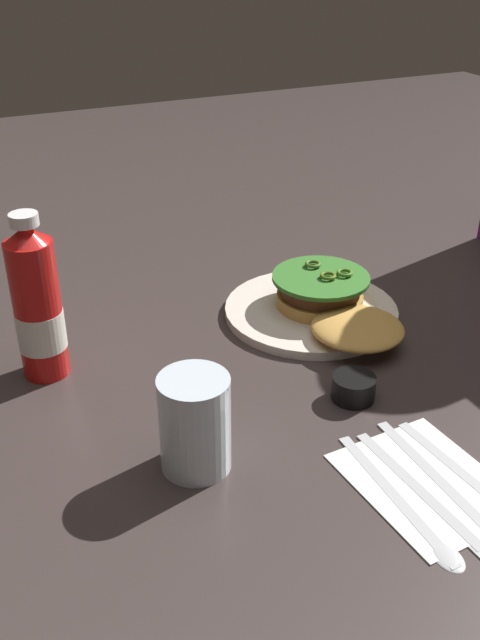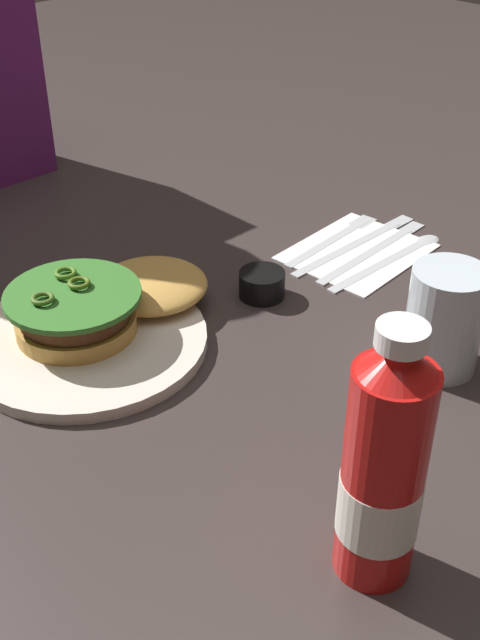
# 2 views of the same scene
# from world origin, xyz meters

# --- Properties ---
(ground_plane) EXTENTS (3.00, 3.00, 0.00)m
(ground_plane) POSITION_xyz_m (0.00, 0.00, 0.00)
(ground_plane) COLOR #382F2D
(dinner_plate) EXTENTS (0.24, 0.24, 0.01)m
(dinner_plate) POSITION_xyz_m (-0.15, 0.10, 0.01)
(dinner_plate) COLOR silver
(dinner_plate) RESTS_ON ground_plane
(burger_sandwich) EXTENTS (0.23, 0.14, 0.05)m
(burger_sandwich) POSITION_xyz_m (-0.11, 0.11, 0.03)
(burger_sandwich) COLOR gold
(burger_sandwich) RESTS_ON dinner_plate
(ketchup_bottle) EXTENTS (0.06, 0.06, 0.21)m
(ketchup_bottle) POSITION_xyz_m (-0.16, -0.27, 0.09)
(ketchup_bottle) COLOR red
(ketchup_bottle) RESTS_ON ground_plane
(water_glass) EXTENTS (0.07, 0.07, 0.11)m
(water_glass) POSITION_xyz_m (0.08, -0.17, 0.05)
(water_glass) COLOR silver
(water_glass) RESTS_ON ground_plane
(condiment_cup) EXTENTS (0.05, 0.05, 0.03)m
(condiment_cup) POSITION_xyz_m (0.05, 0.04, 0.01)
(condiment_cup) COLOR black
(condiment_cup) RESTS_ON ground_plane
(napkin) EXTENTS (0.17, 0.15, 0.00)m
(napkin) POSITION_xyz_m (0.20, 0.03, 0.00)
(napkin) COLOR white
(napkin) RESTS_ON ground_plane
(spoon_utensil) EXTENTS (0.20, 0.03, 0.00)m
(spoon_utensil) POSITION_xyz_m (0.24, -0.01, 0.00)
(spoon_utensil) COLOR silver
(spoon_utensil) RESTS_ON napkin
(butter_knife) EXTENTS (0.21, 0.03, 0.00)m
(butter_knife) POSITION_xyz_m (0.23, 0.02, 0.00)
(butter_knife) COLOR silver
(butter_knife) RESTS_ON napkin
(steak_knife) EXTENTS (0.22, 0.02, 0.00)m
(steak_knife) POSITION_xyz_m (0.23, 0.05, 0.00)
(steak_knife) COLOR silver
(steak_knife) RESTS_ON napkin
(fork_utensil) EXTENTS (0.18, 0.03, 0.00)m
(fork_utensil) POSITION_xyz_m (0.22, 0.07, 0.00)
(fork_utensil) COLOR silver
(fork_utensil) RESTS_ON napkin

